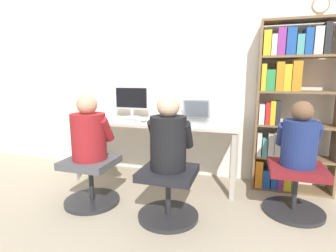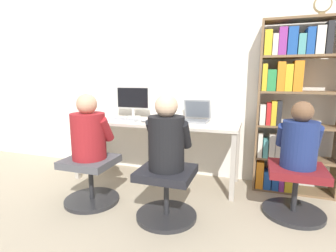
{
  "view_description": "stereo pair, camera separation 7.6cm",
  "coord_description": "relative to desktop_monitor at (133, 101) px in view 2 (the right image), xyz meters",
  "views": [
    {
      "loc": [
        1.05,
        -2.58,
        1.25
      ],
      "look_at": [
        0.24,
        0.09,
        0.73
      ],
      "focal_mm": 28.0,
      "sensor_mm": 36.0,
      "label": 1
    },
    {
      "loc": [
        1.13,
        -2.55,
        1.25
      ],
      "look_at": [
        0.24,
        0.09,
        0.73
      ],
      "focal_mm": 28.0,
      "sensor_mm": 36.0,
      "label": 2
    }
  ],
  "objects": [
    {
      "name": "keyboard",
      "position": [
        -0.0,
        -0.3,
        -0.2
      ],
      "size": [
        0.39,
        0.14,
        0.03
      ],
      "color": "#B2B2B7",
      "rests_on": "desk"
    },
    {
      "name": "desk_clock",
      "position": [
        2.05,
        -0.09,
        0.98
      ],
      "size": [
        0.16,
        0.03,
        0.18
      ],
      "color": "olive",
      "rests_on": "bookshelf"
    },
    {
      "name": "person_at_monitor",
      "position": [
        -0.03,
        -0.94,
        -0.22
      ],
      "size": [
        0.41,
        0.33,
        0.64
      ],
      "color": "maroon",
      "rests_on": "office_chair_left"
    },
    {
      "name": "computer_mouse_by_keyboard",
      "position": [
        0.28,
        -0.28,
        -0.19
      ],
      "size": [
        0.07,
        0.11,
        0.04
      ],
      "color": "#99999E",
      "rests_on": "desk"
    },
    {
      "name": "office_chair_left",
      "position": [
        -0.03,
        -0.94,
        -0.7
      ],
      "size": [
        0.55,
        0.55,
        0.46
      ],
      "color": "#262628",
      "rests_on": "ground_plane"
    },
    {
      "name": "bookshelf",
      "position": [
        1.85,
        -0.03,
        -0.01
      ],
      "size": [
        0.83,
        0.28,
        1.83
      ],
      "color": "brown",
      "rests_on": "ground_plane"
    },
    {
      "name": "desk",
      "position": [
        0.38,
        -0.19,
        -0.29
      ],
      "size": [
        1.97,
        0.62,
        0.74
      ],
      "color": "beige",
      "rests_on": "ground_plane"
    },
    {
      "name": "office_chair_side",
      "position": [
        1.89,
        -0.56,
        -0.7
      ],
      "size": [
        0.55,
        0.55,
        0.46
      ],
      "color": "#262628",
      "rests_on": "ground_plane"
    },
    {
      "name": "person_at_laptop",
      "position": [
        0.8,
        -0.99,
        -0.21
      ],
      "size": [
        0.38,
        0.33,
        0.65
      ],
      "color": "black",
      "rests_on": "office_chair_right"
    },
    {
      "name": "ground_plane",
      "position": [
        0.38,
        -0.5,
        -0.95
      ],
      "size": [
        14.0,
        14.0,
        0.0
      ],
      "primitive_type": "plane",
      "color": "tan"
    },
    {
      "name": "person_near_shelf",
      "position": [
        1.89,
        -0.56,
        -0.24
      ],
      "size": [
        0.37,
        0.3,
        0.59
      ],
      "color": "navy",
      "rests_on": "office_chair_side"
    },
    {
      "name": "laptop",
      "position": [
        0.84,
        -0.05,
        -0.16
      ],
      "size": [
        0.32,
        0.32,
        0.25
      ],
      "color": "gray",
      "rests_on": "desk"
    },
    {
      "name": "wall_back",
      "position": [
        0.38,
        0.18,
        0.35
      ],
      "size": [
        10.0,
        0.05,
        2.6
      ],
      "color": "white",
      "rests_on": "ground_plane"
    },
    {
      "name": "desktop_monitor",
      "position": [
        0.0,
        0.0,
        0.0
      ],
      "size": [
        0.47,
        0.19,
        0.4
      ],
      "color": "beige",
      "rests_on": "desk"
    },
    {
      "name": "office_chair_right",
      "position": [
        0.8,
        -0.99,
        -0.7
      ],
      "size": [
        0.55,
        0.55,
        0.46
      ],
      "color": "#262628",
      "rests_on": "ground_plane"
    }
  ]
}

